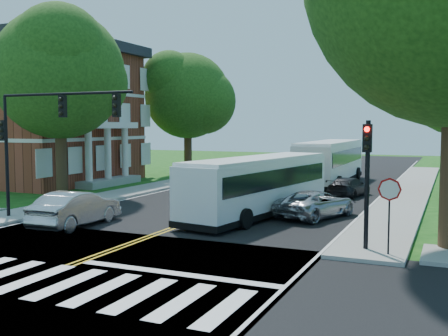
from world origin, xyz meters
The scene contains 21 objects.
ground centered at (0.00, 0.00, 0.00)m, with size 140.00×140.00×0.00m, color #114712.
road centered at (0.00, 18.00, 0.01)m, with size 14.00×96.00×0.01m, color black.
cross_road centered at (0.00, 0.00, 0.01)m, with size 60.00×12.00×0.01m, color black.
center_line centered at (0.00, 22.00, 0.01)m, with size 0.36×70.00×0.01m, color gold.
edge_line_w centered at (-6.80, 22.00, 0.01)m, with size 0.12×70.00×0.01m, color silver.
edge_line_e centered at (6.80, 22.00, 0.01)m, with size 0.12×70.00×0.01m, color silver.
crosswalk centered at (0.00, -0.50, 0.02)m, with size 12.60×3.00×0.01m, color silver.
stop_bar centered at (3.50, 1.60, 0.02)m, with size 6.60×0.40×0.01m, color silver.
sidewalk_nw centered at (-8.30, 25.00, 0.07)m, with size 2.60×40.00×0.15m, color gray.
sidewalk_ne centered at (8.30, 25.00, 0.07)m, with size 2.60×40.00×0.15m, color gray.
tree_west_near centered at (-11.50, 14.00, 7.53)m, with size 8.00×8.00×11.40m.
tree_west_far centered at (-11.00, 30.00, 7.00)m, with size 7.60×7.60×10.67m.
brick_building centered at (-21.95, 20.00, 5.42)m, with size 20.00×13.00×10.80m.
signal_nw centered at (-5.86, 6.43, 4.38)m, with size 7.15×0.46×5.66m.
signal_ne centered at (8.20, 6.44, 2.96)m, with size 0.30×0.46×4.40m.
stop_sign centered at (9.00, 5.98, 2.03)m, with size 0.76×0.08×2.53m.
bus_lead centered at (2.26, 12.12, 1.51)m, with size 4.11×11.22×2.84m.
bus_follow centered at (2.48, 27.17, 1.70)m, with size 3.05×12.39×3.20m.
hatchback centered at (-4.05, 6.28, 0.78)m, with size 1.63×4.67×1.54m, color #ADB0B4.
suv centered at (4.95, 12.63, 0.66)m, with size 2.14×4.65×1.29m, color #A9ABB0.
dark_sedan centered at (5.00, 20.81, 0.60)m, with size 1.65×4.07×1.18m, color black.
Camera 1 is at (10.87, -11.70, 4.37)m, focal length 42.00 mm.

